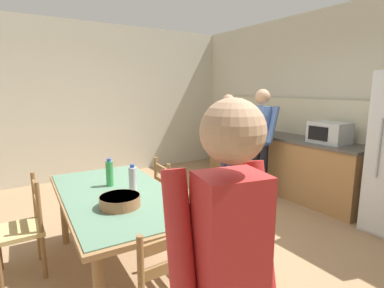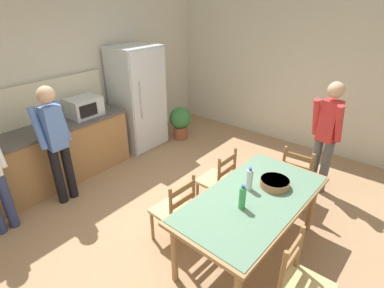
{
  "view_description": "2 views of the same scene",
  "coord_description": "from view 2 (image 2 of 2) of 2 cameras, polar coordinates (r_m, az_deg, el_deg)",
  "views": [
    {
      "loc": [
        2.62,
        -1.69,
        1.7
      ],
      "look_at": [
        -0.01,
        -0.0,
        1.12
      ],
      "focal_mm": 28.0,
      "sensor_mm": 36.0,
      "label": 1
    },
    {
      "loc": [
        -2.31,
        -1.98,
        2.69
      ],
      "look_at": [
        0.06,
        -0.07,
        1.17
      ],
      "focal_mm": 28.0,
      "sensor_mm": 36.0,
      "label": 2
    }
  ],
  "objects": [
    {
      "name": "chair_side_far_right",
      "position": [
        4.08,
        4.96,
        -6.95
      ],
      "size": [
        0.43,
        0.41,
        0.91
      ],
      "rotation": [
        0.0,
        0.0,
        3.13
      ],
      "color": "olive",
      "rests_on": "ground"
    },
    {
      "name": "chair_side_far_left",
      "position": [
        3.56,
        -3.32,
        -12.56
      ],
      "size": [
        0.44,
        0.42,
        0.91
      ],
      "rotation": [
        0.0,
        0.0,
        3.08
      ],
      "color": "olive",
      "rests_on": "ground"
    },
    {
      "name": "serving_bowl",
      "position": [
        3.46,
        15.48,
        -7.09
      ],
      "size": [
        0.32,
        0.32,
        0.09
      ],
      "color": "#9E6642",
      "rests_on": "dining_table"
    },
    {
      "name": "counter_splashback",
      "position": [
        4.98,
        -31.33,
        5.65
      ],
      "size": [
        3.03,
        0.03,
        0.6
      ],
      "primitive_type": "cube",
      "color": "beige",
      "rests_on": "kitchen_counter"
    },
    {
      "name": "wall_back",
      "position": [
        5.32,
        -24.43,
        10.8
      ],
      "size": [
        6.52,
        0.12,
        2.9
      ],
      "primitive_type": "cube",
      "color": "beige",
      "rests_on": "ground"
    },
    {
      "name": "person_at_counter",
      "position": [
        4.38,
        -24.51,
        0.67
      ],
      "size": [
        0.42,
        0.29,
        1.69
      ],
      "rotation": [
        0.0,
        0.0,
        1.57
      ],
      "color": "black",
      "rests_on": "ground"
    },
    {
      "name": "bottle_near_centre",
      "position": [
        3.03,
        9.57,
        -10.02
      ],
      "size": [
        0.07,
        0.07,
        0.27
      ],
      "color": "green",
      "rests_on": "dining_table"
    },
    {
      "name": "kitchen_counter",
      "position": [
        4.99,
        -27.97,
        -3.23
      ],
      "size": [
        3.07,
        0.66,
        0.93
      ],
      "color": "#9E7042",
      "rests_on": "ground"
    },
    {
      "name": "dining_table",
      "position": [
        3.31,
        11.5,
        -11.01
      ],
      "size": [
        1.89,
        1.02,
        0.78
      ],
      "rotation": [
        0.0,
        0.0,
        -0.04
      ],
      "color": "olive",
      "rests_on": "ground"
    },
    {
      "name": "potted_plant",
      "position": [
        6.12,
        -2.23,
        4.45
      ],
      "size": [
        0.44,
        0.44,
        0.67
      ],
      "color": "brown",
      "rests_on": "ground"
    },
    {
      "name": "ground_plane",
      "position": [
        4.06,
        -1.33,
        -14.92
      ],
      "size": [
        8.32,
        8.32,
        0.0
      ],
      "primitive_type": "plane",
      "color": "#9E7A56"
    },
    {
      "name": "refrigerator",
      "position": [
        5.75,
        -10.25,
        8.55
      ],
      "size": [
        0.84,
        0.73,
        1.9
      ],
      "color": "silver",
      "rests_on": "ground"
    },
    {
      "name": "chair_head_end",
      "position": [
        4.39,
        19.46,
        -5.89
      ],
      "size": [
        0.42,
        0.44,
        0.91
      ],
      "rotation": [
        0.0,
        0.0,
        1.61
      ],
      "color": "olive",
      "rests_on": "ground"
    },
    {
      "name": "chair_side_near_left",
      "position": [
        3.0,
        20.23,
        -24.12
      ],
      "size": [
        0.42,
        0.4,
        0.91
      ],
      "rotation": [
        0.0,
        0.0,
        0.0
      ],
      "color": "olive",
      "rests_on": "ground"
    },
    {
      "name": "bottle_off_centre",
      "position": [
        3.31,
        10.89,
        -6.64
      ],
      "size": [
        0.07,
        0.07,
        0.27
      ],
      "color": "silver",
      "rests_on": "dining_table"
    },
    {
      "name": "wall_right",
      "position": [
        6.04,
        19.41,
        13.29
      ],
      "size": [
        0.12,
        5.2,
        2.9
      ],
      "primitive_type": "cube",
      "color": "beige",
      "rests_on": "ground"
    },
    {
      "name": "person_by_table",
      "position": [
        4.62,
        24.23,
        1.9
      ],
      "size": [
        0.33,
        0.46,
        1.67
      ],
      "rotation": [
        0.0,
        0.0,
        2.94
      ],
      "color": "#4C4C4C",
      "rests_on": "ground"
    },
    {
      "name": "microwave",
      "position": [
        5.11,
        -19.83,
        6.67
      ],
      "size": [
        0.5,
        0.39,
        0.3
      ],
      "color": "#B2B7BC",
      "rests_on": "kitchen_counter"
    }
  ]
}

